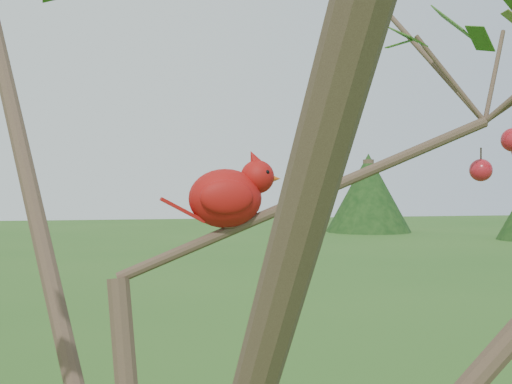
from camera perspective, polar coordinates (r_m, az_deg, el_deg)
The scene contains 3 objects.
crabapple_tree at distance 0.89m, azimuth -7.31°, elevation 2.37°, with size 2.35×2.05×2.95m.
cardinal at distance 1.02m, azimuth -2.39°, elevation -0.29°, with size 0.19×0.10×0.14m.
distant_trees at distance 23.75m, azimuth -17.29°, elevation -0.70°, with size 39.96×13.67×3.58m.
Camera 1 is at (-0.06, -0.91, 2.09)m, focal length 45.00 mm.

